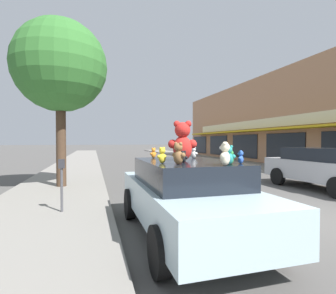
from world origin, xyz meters
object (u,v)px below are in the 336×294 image
teddy_bear_yellow (162,155)px  teddy_bear_orange (153,153)px  teddy_bear_teal (228,155)px  parking_meter (62,178)px  teddy_bear_brown (178,154)px  teddy_bear_cream (225,154)px  teddy_bear_giant (182,141)px  teddy_bear_green (231,157)px  teddy_bear_blue (241,157)px  teddy_bear_white (194,153)px  street_tree (60,67)px  teddy_bear_black (184,157)px  parked_car_far_center (322,167)px  plush_art_car (186,195)px

teddy_bear_yellow → teddy_bear_orange: bearing=-128.5°
teddy_bear_teal → parking_meter: size_ratio=0.25×
teddy_bear_brown → teddy_bear_cream: (0.62, -0.43, 0.00)m
teddy_bear_giant → parking_meter: (-2.41, 1.91, -0.89)m
teddy_bear_green → teddy_bear_blue: bearing=136.5°
teddy_bear_white → street_tree: bearing=-2.5°
teddy_bear_black → teddy_bear_giant: bearing=-56.1°
street_tree → teddy_bear_yellow: bearing=-69.6°
teddy_bear_brown → teddy_bear_white: size_ratio=1.42×
teddy_bear_blue → teddy_bear_orange: bearing=-108.7°
teddy_bear_giant → teddy_bear_black: teddy_bear_giant is taller
parked_car_far_center → teddy_bear_teal: bearing=-146.7°
teddy_bear_black → teddy_bear_teal: 0.84m
plush_art_car → teddy_bear_brown: teddy_bear_brown is taller
street_tree → parking_meter: (0.43, -3.86, -3.69)m
plush_art_car → parking_meter: (-2.47, 1.94, 0.15)m
teddy_bear_orange → teddy_bear_blue: bearing=94.9°
teddy_bear_cream → parking_meter: teddy_bear_cream is taller
parked_car_far_center → street_tree: street_tree is taller
parking_meter → teddy_bear_orange: bearing=-24.3°
teddy_bear_giant → teddy_bear_blue: size_ratio=3.45×
teddy_bear_giant → street_tree: bearing=-46.9°
teddy_bear_giant → teddy_bear_brown: (-0.32, -0.73, -0.20)m
teddy_bear_giant → parking_meter: size_ratio=0.61×
teddy_bear_giant → parked_car_far_center: 7.38m
plush_art_car → teddy_bear_blue: (0.67, -0.88, 0.77)m
teddy_bear_orange → parked_car_far_center: teddy_bear_orange is taller
teddy_bear_teal → teddy_bear_blue: bearing=-130.6°
teddy_bear_black → parking_meter: bearing=5.1°
teddy_bear_giant → teddy_bear_yellow: bearing=57.3°
plush_art_car → teddy_bear_cream: (0.23, -1.13, 0.84)m
teddy_bear_giant → teddy_bear_black: size_ratio=3.63×
teddy_bear_black → teddy_bear_yellow: size_ratio=0.76×
plush_art_car → teddy_bear_teal: (0.37, -1.00, 0.82)m
parked_car_far_center → parking_meter: bearing=-172.8°
teddy_bear_blue → teddy_bear_green: size_ratio=0.95×
teddy_bear_black → teddy_bear_brown: bearing=108.3°
teddy_bear_green → street_tree: bearing=-107.7°
teddy_bear_yellow → parked_car_far_center: (7.17, 3.50, -0.74)m
street_tree → teddy_bear_white: bearing=-57.3°
teddy_bear_green → teddy_bear_cream: size_ratio=0.64×
teddy_bear_black → teddy_bear_cream: teddy_bear_cream is taller
teddy_bear_orange → parking_meter: (-2.05, 0.93, -0.62)m
teddy_bear_teal → parking_meter: bearing=-19.3°
teddy_bear_giant → teddy_bear_orange: teddy_bear_giant is taller
teddy_bear_yellow → parking_meter: bearing=-83.2°
teddy_bear_white → teddy_bear_giant: bearing=107.0°
plush_art_car → teddy_bear_green: (0.48, -0.88, 0.78)m
plush_art_car → teddy_bear_teal: bearing=-70.3°
teddy_bear_cream → teddy_bear_blue: bearing=161.3°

